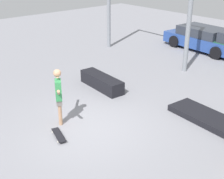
# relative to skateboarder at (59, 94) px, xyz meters

# --- Properties ---
(ground_plane) EXTENTS (36.00, 36.00, 0.00)m
(ground_plane) POSITION_rel_skateboarder_xyz_m (0.74, 0.46, -1.01)
(ground_plane) COLOR gray
(skateboarder) EXTENTS (1.28, 0.81, 1.77)m
(skateboarder) POSITION_rel_skateboarder_xyz_m (0.00, 0.00, 0.00)
(skateboarder) COLOR tan
(skateboarder) RESTS_ON ground_plane
(skateboard) EXTENTS (0.86, 0.43, 0.08)m
(skateboard) POSITION_rel_skateboarder_xyz_m (0.62, -0.47, -0.95)
(skateboard) COLOR black
(skateboard) RESTS_ON ground_plane
(grind_box) EXTENTS (2.16, 0.75, 0.50)m
(grind_box) POSITION_rel_skateboarder_xyz_m (-1.31, 2.71, -0.76)
(grind_box) COLOR black
(grind_box) RESTS_ON ground_plane
(manual_pad) EXTENTS (3.22, 1.21, 0.20)m
(manual_pad) POSITION_rel_skateboarder_xyz_m (3.21, 3.52, -0.91)
(manual_pad) COLOR black
(manual_pad) RESTS_ON ground_plane
(parked_car_blue) EXTENTS (4.53, 2.09, 1.22)m
(parked_car_blue) POSITION_rel_skateboarder_xyz_m (-1.74, 10.18, -0.41)
(parked_car_blue) COLOR #284793
(parked_car_blue) RESTS_ON ground_plane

